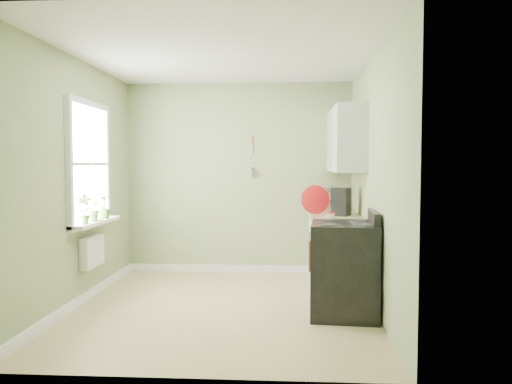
# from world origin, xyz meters

# --- Properties ---
(floor) EXTENTS (3.20, 3.60, 0.02)m
(floor) POSITION_xyz_m (0.00, 0.00, -0.01)
(floor) COLOR tan
(floor) RESTS_ON ground
(ceiling) EXTENTS (3.20, 3.60, 0.02)m
(ceiling) POSITION_xyz_m (0.00, 0.00, 2.71)
(ceiling) COLOR white
(ceiling) RESTS_ON wall_back
(wall_back) EXTENTS (3.20, 0.02, 2.70)m
(wall_back) POSITION_xyz_m (0.00, 1.81, 1.35)
(wall_back) COLOR gray
(wall_back) RESTS_ON floor
(wall_left) EXTENTS (0.02, 3.60, 2.70)m
(wall_left) POSITION_xyz_m (-1.61, 0.00, 1.35)
(wall_left) COLOR gray
(wall_left) RESTS_ON floor
(wall_right) EXTENTS (0.02, 3.60, 2.70)m
(wall_right) POSITION_xyz_m (1.61, 0.00, 1.35)
(wall_right) COLOR gray
(wall_right) RESTS_ON floor
(base_cabinets) EXTENTS (0.60, 1.60, 0.87)m
(base_cabinets) POSITION_xyz_m (1.30, 1.00, 0.43)
(base_cabinets) COLOR silver
(base_cabinets) RESTS_ON floor
(countertop) EXTENTS (0.64, 1.60, 0.04)m
(countertop) POSITION_xyz_m (1.29, 1.00, 0.89)
(countertop) COLOR tan
(countertop) RESTS_ON base_cabinets
(upper_cabinets) EXTENTS (0.35, 1.40, 0.80)m
(upper_cabinets) POSITION_xyz_m (1.43, 1.10, 1.85)
(upper_cabinets) COLOR silver
(upper_cabinets) RESTS_ON wall_right
(window) EXTENTS (0.06, 1.14, 1.44)m
(window) POSITION_xyz_m (-1.58, 0.30, 1.55)
(window) COLOR white
(window) RESTS_ON wall_left
(window_sill) EXTENTS (0.18, 1.14, 0.04)m
(window_sill) POSITION_xyz_m (-1.51, 0.30, 0.88)
(window_sill) COLOR white
(window_sill) RESTS_ON wall_left
(radiator) EXTENTS (0.12, 0.50, 0.35)m
(radiator) POSITION_xyz_m (-1.54, 0.25, 0.55)
(radiator) COLOR white
(radiator) RESTS_ON wall_left
(wall_utensils) EXTENTS (0.02, 0.14, 0.58)m
(wall_utensils) POSITION_xyz_m (0.20, 1.78, 1.56)
(wall_utensils) COLOR tan
(wall_utensils) RESTS_ON wall_back
(stove) EXTENTS (0.74, 0.83, 1.07)m
(stove) POSITION_xyz_m (1.28, -0.17, 0.48)
(stove) COLOR black
(stove) RESTS_ON floor
(stand_mixer) EXTENTS (0.20, 0.31, 0.35)m
(stand_mixer) POSITION_xyz_m (1.27, 1.74, 1.06)
(stand_mixer) COLOR #B2B2B7
(stand_mixer) RESTS_ON countertop
(kettle) EXTENTS (0.20, 0.12, 0.20)m
(kettle) POSITION_xyz_m (1.12, 1.42, 1.01)
(kettle) COLOR silver
(kettle) RESTS_ON countertop
(coffee_maker) EXTENTS (0.27, 0.28, 0.34)m
(coffee_maker) POSITION_xyz_m (1.36, 0.93, 1.07)
(coffee_maker) COLOR black
(coffee_maker) RESTS_ON countertop
(red_tray) EXTENTS (0.38, 0.17, 0.37)m
(red_tray) POSITION_xyz_m (1.05, 1.11, 1.10)
(red_tray) COLOR red
(red_tray) RESTS_ON countertop
(jar) EXTENTS (0.08, 0.08, 0.09)m
(jar) POSITION_xyz_m (1.20, 0.44, 0.96)
(jar) COLOR #A49F84
(jar) RESTS_ON countertop
(plant_a) EXTENTS (0.21, 0.18, 0.33)m
(plant_a) POSITION_xyz_m (-1.50, -0.04, 1.07)
(plant_a) COLOR #3A6922
(plant_a) RESTS_ON window_sill
(plant_b) EXTENTS (0.14, 0.16, 0.27)m
(plant_b) POSITION_xyz_m (-1.50, 0.23, 1.04)
(plant_b) COLOR #3A6922
(plant_b) RESTS_ON window_sill
(plant_c) EXTENTS (0.17, 0.17, 0.29)m
(plant_c) POSITION_xyz_m (-1.50, 0.55, 1.04)
(plant_c) COLOR #3A6922
(plant_c) RESTS_ON window_sill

